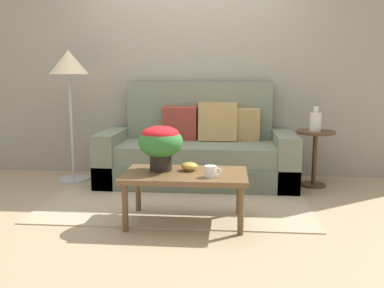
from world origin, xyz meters
name	(u,v)px	position (x,y,z in m)	size (l,w,h in m)	color
ground_plane	(178,199)	(0.00, 0.00, 0.00)	(14.00, 14.00, 0.00)	tan
wall_back	(189,51)	(0.00, 1.14, 1.48)	(6.40, 0.12, 2.97)	gray
area_rug	(180,193)	(0.00, 0.19, 0.01)	(2.47, 1.98, 0.01)	tan
couch	(198,153)	(0.15, 0.68, 0.33)	(2.13, 0.86, 1.12)	#626B59
coffee_table	(185,178)	(0.14, -0.62, 0.37)	(1.00, 0.58, 0.42)	brown
side_table	(315,148)	(1.42, 0.63, 0.42)	(0.41, 0.41, 0.61)	#4C331E
floor_lamp	(69,72)	(-1.28, 0.62, 1.24)	(0.43, 0.43, 1.47)	#B2B2B7
potted_plant	(161,142)	(-0.07, -0.56, 0.66)	(0.37, 0.37, 0.37)	black
coffee_mug	(211,171)	(0.35, -0.75, 0.46)	(0.14, 0.09, 0.09)	white
snack_bowl	(189,166)	(0.16, -0.54, 0.46)	(0.14, 0.14, 0.07)	gold
table_vase	(316,121)	(1.40, 0.61, 0.72)	(0.12, 0.12, 0.26)	silver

